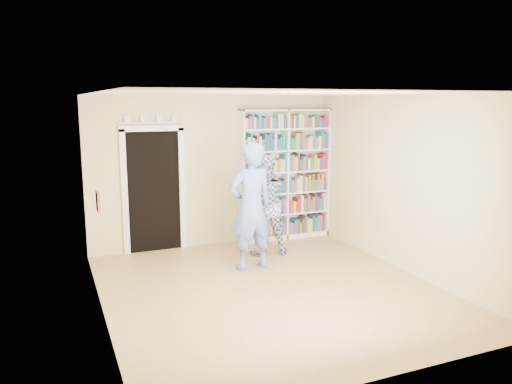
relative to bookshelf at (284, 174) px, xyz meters
The scene contains 11 objects.
floor 2.98m from the bookshelf, 119.94° to the right, with size 5.00×5.00×0.00m, color #AC7E53.
ceiling 3.07m from the bookshelf, 119.94° to the right, with size 5.00×5.00×0.00m, color white.
wall_back 1.36m from the bookshelf, behind, with size 4.50×4.50×0.00m, color beige.
wall_left 4.30m from the bookshelf, 146.93° to the right, with size 5.00×5.00×0.00m, color beige.
wall_right 2.51m from the bookshelf, 69.00° to the right, with size 5.00×5.00×0.00m, color beige.
bookshelf is the anchor object (origin of this frame).
doorway 2.45m from the bookshelf, behind, with size 1.10×0.08×2.43m.
wall_art 4.18m from the bookshelf, 149.08° to the right, with size 0.03×0.25×0.25m, color brown.
man_blue 1.92m from the bookshelf, 131.71° to the right, with size 0.73×0.48×1.99m, color #6087D5.
man_plaid 1.17m from the bookshelf, 134.22° to the right, with size 0.84×0.65×1.73m, color #2F4091.
paper_sheet 1.24m from the bookshelf, 126.22° to the right, with size 0.19×0.01×0.27m, color white.
Camera 1 is at (-2.76, -6.04, 2.61)m, focal length 35.00 mm.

